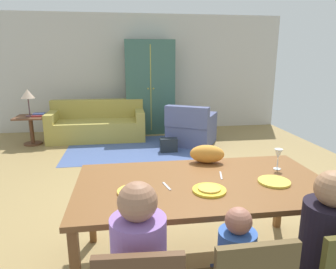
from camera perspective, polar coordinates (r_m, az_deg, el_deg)
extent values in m
cube|color=olive|center=(4.55, -2.38, -8.07)|extent=(6.81, 6.37, 0.02)
cube|color=beige|center=(7.44, -5.11, 11.37)|extent=(6.81, 0.10, 2.70)
cube|color=brown|center=(2.47, 6.59, -9.23)|extent=(2.00, 1.07, 0.04)
cube|color=brown|center=(3.01, -14.20, -13.08)|extent=(0.06, 0.06, 0.72)
cube|color=brown|center=(3.36, 20.20, -10.54)|extent=(0.06, 0.06, 0.72)
cylinder|color=yellow|center=(2.27, -6.36, -10.55)|extent=(0.25, 0.25, 0.02)
cylinder|color=gold|center=(2.27, -6.37, -10.21)|extent=(0.17, 0.17, 0.01)
cylinder|color=yellow|center=(2.30, 7.76, -10.32)|extent=(0.25, 0.25, 0.02)
cylinder|color=gold|center=(2.29, 7.77, -9.98)|extent=(0.17, 0.17, 0.01)
cylinder|color=#DFCB44|center=(2.56, 19.30, -8.36)|extent=(0.25, 0.25, 0.02)
cylinder|color=silver|center=(2.87, 19.78, -6.08)|extent=(0.06, 0.06, 0.01)
cylinder|color=silver|center=(2.85, 19.86, -5.18)|extent=(0.01, 0.01, 0.09)
cone|color=silver|center=(2.83, 20.01, -3.45)|extent=(0.07, 0.07, 0.09)
cube|color=silver|center=(2.36, -0.25, -9.68)|extent=(0.05, 0.15, 0.01)
cube|color=silver|center=(2.59, 9.92, -7.59)|extent=(0.05, 0.17, 0.01)
cylinder|color=#9167BA|center=(1.77, -5.47, -21.87)|extent=(0.30, 0.30, 0.46)
sphere|color=#9F6D50|center=(1.60, -5.75, -12.42)|extent=(0.21, 0.21, 0.21)
cylinder|color=#335BB3|center=(1.90, 12.68, -21.64)|extent=(0.22, 0.22, 0.33)
sphere|color=#A86854|center=(1.77, 13.10, -15.50)|extent=(0.15, 0.15, 0.15)
cylinder|color=black|center=(2.11, 27.58, -17.10)|extent=(0.30, 0.30, 0.46)
sphere|color=#A67551|center=(1.97, 28.67, -8.91)|extent=(0.21, 0.21, 0.21)
ellipsoid|color=orange|center=(2.86, 7.35, -3.65)|extent=(0.35, 0.23, 0.17)
cube|color=#44588C|center=(5.94, -6.24, -2.59)|extent=(2.60, 1.80, 0.01)
cube|color=#A89843|center=(6.69, -13.11, 0.85)|extent=(2.00, 0.84, 0.42)
cube|color=#A89843|center=(6.94, -13.08, 4.79)|extent=(2.00, 0.20, 0.40)
cube|color=#A89843|center=(6.77, -20.95, 3.11)|extent=(0.18, 0.84, 0.20)
cube|color=#A89843|center=(6.61, -5.37, 3.75)|extent=(0.18, 0.84, 0.20)
cube|color=#505780|center=(6.22, 4.47, 0.19)|extent=(1.15, 1.15, 0.42)
cube|color=#505780|center=(5.82, 3.58, 3.35)|extent=(0.84, 0.59, 0.40)
cube|color=#505780|center=(6.07, 7.56, 2.75)|extent=(0.57, 0.82, 0.20)
cube|color=#505780|center=(6.26, 1.59, 3.22)|extent=(0.57, 0.82, 0.20)
cube|color=#375C4F|center=(7.09, -3.46, 8.83)|extent=(1.10, 0.56, 2.10)
cube|color=gold|center=(6.81, -3.25, 8.61)|extent=(0.02, 0.01, 1.89)
sphere|color=gold|center=(6.80, -3.76, 8.59)|extent=(0.04, 0.04, 0.04)
sphere|color=gold|center=(6.81, -2.74, 8.61)|extent=(0.04, 0.04, 0.04)
cube|color=brown|center=(6.66, -24.48, 3.00)|extent=(0.56, 0.56, 0.03)
cylinder|color=brown|center=(6.72, -24.22, 0.58)|extent=(0.08, 0.08, 0.55)
cylinder|color=brown|center=(6.78, -24.00, -1.55)|extent=(0.36, 0.36, 0.03)
cylinder|color=brown|center=(6.66, -24.50, 3.21)|extent=(0.16, 0.16, 0.02)
cylinder|color=brown|center=(6.63, -24.66, 4.74)|extent=(0.02, 0.02, 0.34)
cone|color=#C7AA91|center=(6.60, -24.89, 6.96)|extent=(0.26, 0.26, 0.18)
cube|color=maroon|center=(6.57, -23.20, 3.25)|extent=(0.22, 0.16, 0.03)
cube|color=#394982|center=(6.63, -23.04, 3.59)|extent=(0.22, 0.16, 0.03)
cube|color=#1E242A|center=(5.67, 0.13, -2.00)|extent=(0.32, 0.16, 0.26)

